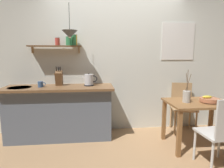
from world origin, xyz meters
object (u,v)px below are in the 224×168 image
Objects in this scene: dining_chair_far at (182,104)px; coffee_mug_by_sink at (41,84)px; dining_table at (198,109)px; dining_chair_near at (223,130)px; knife_block at (59,78)px; fruit_bowl at (209,100)px; electric_kettle at (89,80)px; twig_vase at (187,96)px; pendant_lamp at (70,34)px.

coffee_mug_by_sink is at bearing -176.70° from dining_chair_far.
dining_chair_far is at bearing 3.30° from coffee_mug_by_sink.
dining_table is 0.64m from dining_chair_near.
dining_chair_near is 2.83× the size of knife_block.
electric_kettle is at bearing 160.78° from fruit_bowl.
electric_kettle is at bearing 5.35° from coffee_mug_by_sink.
electric_kettle is (-1.49, 0.58, 0.19)m from twig_vase.
dining_chair_near reaches higher than dining_table.
dining_chair_near is 1.69× the size of pendant_lamp.
knife_block reaches higher than dining_chair_near.
dining_chair_far is at bearing -0.16° from knife_block.
fruit_bowl is at bearing 73.55° from dining_chair_near.
pendant_lamp is (-2.06, -0.14, 1.26)m from dining_chair_far.
dining_table is 1.01× the size of dining_chair_near.
dining_table is 2.87× the size of knife_block.
dining_table is 7.59× the size of coffee_mug_by_sink.
dining_table is at bearing 156.66° from fruit_bowl.
twig_vase reaches higher than dining_table.
dining_chair_far is (0.11, 1.29, -0.01)m from dining_chair_near.
dining_chair_near is at bearing -30.51° from pendant_lamp.
dining_table is 2.35m from knife_block.
twig_vase is 1.51× the size of knife_block.
knife_block is 0.33m from coffee_mug_by_sink.
knife_block reaches higher than dining_table.
pendant_lamp is at bearing 149.49° from dining_chair_near.
twig_vase is at bearing -178.20° from dining_table.
pendant_lamp is (-1.98, 0.51, 1.17)m from dining_table.
dining_chair_near is 0.71m from twig_vase.
fruit_bowl is 1.94m from electric_kettle.
dining_table is 3.54× the size of fruit_bowl.
pendant_lamp reaches higher than dining_table.
coffee_mug_by_sink reaches higher than dining_table.
dining_chair_near is 2.58m from pendant_lamp.
pendant_lamp reaches higher than knife_block.
coffee_mug_by_sink is at bearing -174.65° from electric_kettle.
knife_block is at bearing 29.32° from coffee_mug_by_sink.
fruit_bowl is at bearing -16.96° from knife_block.
pendant_lamp is (0.23, -0.15, 0.73)m from knife_block.
dining_chair_far is at bearing 85.03° from dining_chair_near.
electric_kettle is at bearing -177.63° from dining_chair_far.
dining_chair_near is 1.88× the size of twig_vase.
dining_chair_near is at bearing -24.98° from coffee_mug_by_sink.
dining_chair_near is 2.73m from coffee_mug_by_sink.
dining_chair_far is 1.64× the size of pendant_lamp.
twig_vase is 2.34m from coffee_mug_by_sink.
electric_kettle is 2.05× the size of coffee_mug_by_sink.
dining_chair_near is (-0.04, -0.64, -0.08)m from dining_table.
twig_vase reaches higher than coffee_mug_by_sink.
knife_block is 0.60× the size of pendant_lamp.
coffee_mug_by_sink is (-2.56, -0.15, 0.45)m from dining_chair_far.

